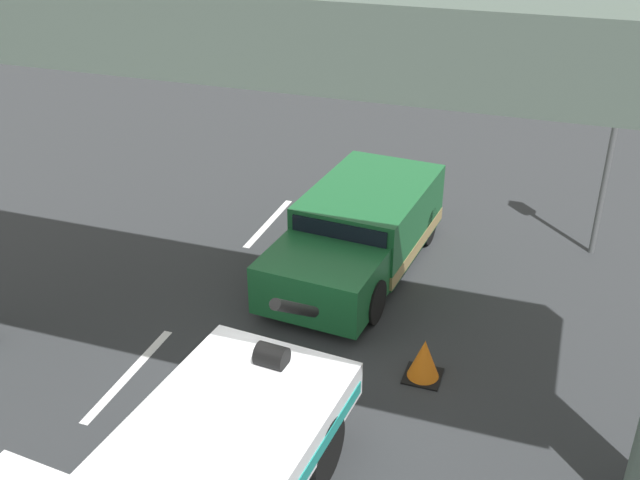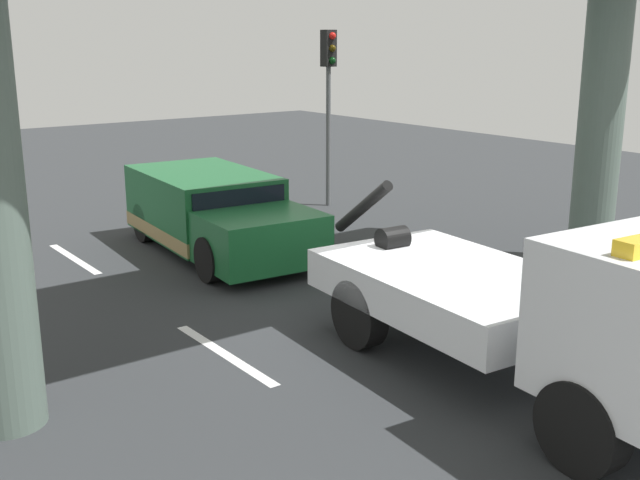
# 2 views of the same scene
# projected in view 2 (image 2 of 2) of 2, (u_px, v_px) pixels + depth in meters

# --- Properties ---
(ground_plane) EXTENTS (60.00, 40.00, 0.10)m
(ground_plane) POSITION_uv_depth(u_px,v_px,m) (365.00, 319.00, 12.27)
(ground_plane) COLOR #2D3033
(lane_stripe_west) EXTENTS (2.60, 0.16, 0.01)m
(lane_stripe_west) POSITION_uv_depth(u_px,v_px,m) (74.00, 259.00, 15.42)
(lane_stripe_west) COLOR silver
(lane_stripe_west) RESTS_ON ground
(lane_stripe_mid) EXTENTS (2.60, 0.16, 0.01)m
(lane_stripe_mid) POSITION_uv_depth(u_px,v_px,m) (224.00, 354.00, 10.77)
(lane_stripe_mid) COLOR silver
(lane_stripe_mid) RESTS_ON ground
(tow_truck_white) EXTENTS (7.33, 2.87, 2.46)m
(tow_truck_white) POSITION_uv_depth(u_px,v_px,m) (564.00, 308.00, 9.06)
(tow_truck_white) COLOR white
(tow_truck_white) RESTS_ON ground
(towed_van_green) EXTENTS (5.35, 2.58, 1.58)m
(towed_van_green) POSITION_uv_depth(u_px,v_px,m) (215.00, 214.00, 15.79)
(towed_van_green) COLOR #195B2D
(towed_van_green) RESTS_ON ground
(traffic_light_near) EXTENTS (0.39, 0.32, 4.48)m
(traffic_light_near) POSITION_uv_depth(u_px,v_px,m) (329.00, 80.00, 19.50)
(traffic_light_near) COLOR #515456
(traffic_light_near) RESTS_ON ground
(traffic_cone_orange) EXTENTS (0.61, 0.61, 0.73)m
(traffic_cone_orange) POSITION_uv_depth(u_px,v_px,m) (396.00, 253.00, 14.57)
(traffic_cone_orange) COLOR orange
(traffic_cone_orange) RESTS_ON ground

